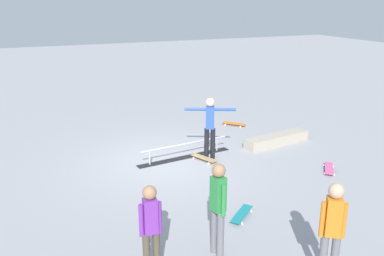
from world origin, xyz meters
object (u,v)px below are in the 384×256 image
Objects in this scene: grind_rail at (185,151)px; loose_skateboard_teal at (242,214)px; bystander_purple_shirt at (151,227)px; loose_skateboard_pink at (329,168)px; bystander_orange_shirt at (332,229)px; loose_skateboard_orange at (234,124)px; skate_ledge at (277,139)px; skater_main at (210,124)px; bystander_green_shirt at (218,205)px; skateboard_main at (204,158)px.

grind_rail is 3.46m from loose_skateboard_teal.
bystander_purple_shirt is 5.91m from loose_skateboard_pink.
bystander_orange_shirt reaches higher than loose_skateboard_pink.
bystander_orange_shirt reaches higher than loose_skateboard_orange.
skater_main reaches higher than skate_ledge.
bystander_green_shirt is (-1.21, -0.13, 0.06)m from bystander_purple_shirt.
skateboard_main is 3.39m from loose_skateboard_orange.
loose_skateboard_pink is (-3.02, -3.41, -0.88)m from bystander_orange_shirt.
skater_main reaches higher than loose_skateboard_teal.
skateboard_main is at bearing 127.11° from grind_rail.
bystander_orange_shirt is 1.81m from bystander_green_shirt.
loose_skateboard_pink is (-3.01, 2.32, -0.11)m from grind_rail.
grind_rail is 2.95m from skate_ledge.
bystander_purple_shirt is at bearing -57.81° from skateboard_main.
loose_skateboard_pink is 1.03× the size of loose_skateboard_orange.
bystander_orange_shirt is (2.96, 5.64, 0.81)m from skate_ledge.
bystander_orange_shirt reaches higher than loose_skateboard_teal.
bystander_green_shirt reaches higher than skateboard_main.
loose_skateboard_pink is at bearing 91.50° from skate_ledge.
skate_ledge is 2.23m from loose_skateboard_pink.
skateboard_main is at bearing 148.08° from bystander_green_shirt.
skater_main is at bearing 116.11° from bystander_orange_shirt.
bystander_orange_shirt reaches higher than skate_ledge.
bystander_green_shirt is (4.17, 4.29, 0.80)m from skate_ledge.
bystander_purple_shirt is 0.94× the size of bystander_green_shirt.
skate_ledge is 1.29× the size of skater_main.
loose_skateboard_teal is (0.20, 3.45, -0.11)m from grind_rail.
skater_main is 3.30m from loose_skateboard_orange.
skater_main is 2.27× the size of loose_skateboard_pink.
skateboard_main is at bearing 93.03° from loose_skateboard_pink.
loose_skateboard_orange is at bearing 138.86° from bystander_green_shirt.
bystander_green_shirt reaches higher than loose_skateboard_pink.
grind_rail is at bearing -159.72° from skateboard_main.
skater_main is 3.26m from loose_skateboard_pink.
skateboard_main is (2.56, 0.32, -0.07)m from skate_ledge.
bystander_purple_shirt is 2.12× the size of loose_skateboard_teal.
skater_main is 2.28× the size of loose_skateboard_teal.
loose_skateboard_teal is (-2.23, -1.05, -0.82)m from bystander_purple_shirt.
loose_skateboard_pink is at bearing 142.02° from loose_skateboard_orange.
loose_skateboard_orange is (0.31, -4.39, 0.00)m from loose_skateboard_pink.
bystander_orange_shirt is at bearing 118.78° from loose_skateboard_orange.
skate_ledge is 1.31× the size of bystander_green_shirt.
loose_skateboard_pink is at bearing 30.63° from skateboard_main.
bystander_purple_shirt is at bearing -14.60° from loose_skateboard_teal.
loose_skateboard_pink is (-2.40, 2.00, -0.91)m from skater_main.
skateboard_main is at bearing 7.17° from skate_ledge.
grind_rail reaches higher than skateboard_main.
skate_ledge is (-2.95, 0.09, -0.04)m from grind_rail.
bystander_green_shirt is (1.83, 4.06, -0.04)m from skater_main.
skateboard_main is at bearing 95.00° from loose_skateboard_orange.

